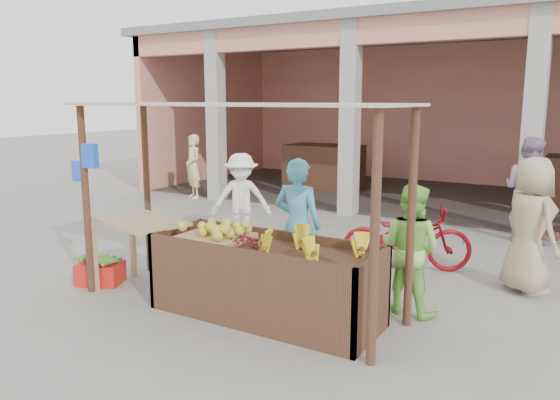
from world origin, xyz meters
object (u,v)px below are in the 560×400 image
Objects in this scene: side_table at (142,231)px; red_crate at (100,273)px; fruit_stall at (265,283)px; vendor_blue at (298,221)px; vendor_green at (410,246)px; motorcycle at (406,236)px.

side_table is 0.95m from red_crate.
vendor_blue is (-0.12, 0.97, 0.51)m from fruit_stall.
red_crate is 0.35× the size of vendor_green.
side_table is 0.82× the size of vendor_green.
vendor_green reaches higher than red_crate.
vendor_blue is 0.95× the size of motorcycle.
fruit_stall is 1.70m from vendor_green.
vendor_blue is 1.16× the size of vendor_green.
red_crate is at bearing 105.33° from motorcycle.
side_table is 2.34× the size of red_crate.
motorcycle is at bearing 59.68° from side_table.
vendor_blue reaches higher than vendor_green.
red_crate is (-2.49, -0.18, -0.26)m from fruit_stall.
motorcycle is at bearing 72.29° from fruit_stall.
side_table is at bearing 28.14° from vendor_green.
vendor_green reaches higher than motorcycle.
motorcycle is (2.60, 2.58, -0.28)m from side_table.
fruit_stall is at bearing 92.44° from vendor_blue.
motorcycle is at bearing -125.62° from vendor_blue.
vendor_green is at bearing 175.67° from vendor_blue.
motorcycle is at bearing -61.11° from vendor_green.
fruit_stall is at bearing -18.84° from red_crate.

